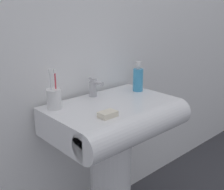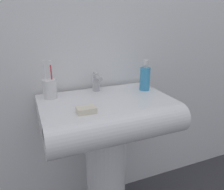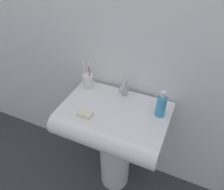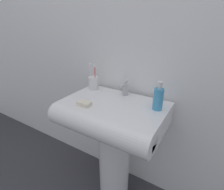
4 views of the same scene
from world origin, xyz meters
name	(u,v)px [view 4 (image 4 of 4)]	position (x,y,z in m)	size (l,w,h in m)	color
ground_plane	(114,190)	(0.00, 0.00, 0.00)	(6.00, 6.00, 0.00)	#38383D
wall_back	(134,27)	(0.00, 0.24, 1.20)	(5.00, 0.05, 2.40)	white
sink_pedestal	(114,159)	(0.00, 0.00, 0.32)	(0.22, 0.22, 0.63)	white
sink_basin	(110,116)	(0.00, -0.05, 0.70)	(0.63, 0.45, 0.14)	white
faucet	(125,88)	(0.00, 0.13, 0.82)	(0.04, 0.11, 0.10)	#B7B7BC
toothbrush_cup	(93,83)	(-0.25, 0.12, 0.82)	(0.07, 0.07, 0.19)	white
soap_bottle	(158,98)	(0.25, 0.05, 0.84)	(0.06, 0.06, 0.17)	#3F99CC
bar_soap	(84,104)	(-0.13, -0.13, 0.78)	(0.08, 0.05, 0.02)	silver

